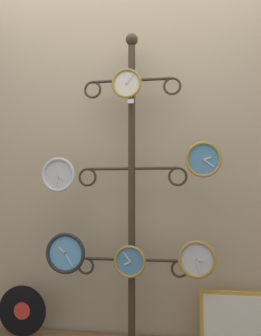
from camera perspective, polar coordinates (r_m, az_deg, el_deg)
shop_wall at (r=2.73m, az=0.72°, el=4.95°), size 4.40×0.04×2.80m
display_stand at (r=2.55m, az=0.19°, el=-7.31°), size 0.72×0.34×2.05m
clock_top_center at (r=2.57m, az=-0.55°, el=12.15°), size 0.20×0.04×0.20m
clock_middle_left at (r=2.57m, az=-10.40°, el=-0.97°), size 0.22×0.04×0.22m
clock_middle_right at (r=2.41m, az=10.54°, el=1.21°), size 0.22×0.04×0.22m
clock_bottom_left at (r=2.58m, az=-9.38°, el=-12.10°), size 0.26×0.04×0.26m
clock_bottom_center at (r=2.50m, az=0.01°, el=-13.42°), size 0.20×0.04×0.20m
clock_bottom_right at (r=2.46m, az=9.62°, el=-12.95°), size 0.23×0.04×0.23m
vinyl_record at (r=2.82m, az=-15.46°, el=-19.35°), size 0.33×0.01×0.33m
picture_frame at (r=2.62m, az=14.82°, el=-20.48°), size 0.41×0.02×0.33m
price_tag_upper at (r=2.54m, az=0.03°, el=9.70°), size 0.04×0.00×0.03m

